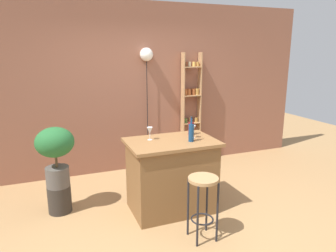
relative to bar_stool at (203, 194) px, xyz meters
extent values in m
plane|color=#A37A4C|center=(-0.06, 0.43, -0.53)|extent=(12.00, 12.00, 0.00)
cube|color=#8C5642|center=(-0.06, 2.38, 0.87)|extent=(6.40, 0.10, 2.80)
cube|color=brown|center=(-0.06, 0.73, -0.08)|extent=(1.02, 0.68, 0.89)
cube|color=olive|center=(-0.06, 0.73, 0.38)|extent=(1.11, 0.74, 0.04)
cylinder|color=black|center=(-0.12, -0.12, -0.19)|extent=(0.02, 0.02, 0.68)
cylinder|color=black|center=(0.12, -0.12, -0.19)|extent=(0.02, 0.02, 0.68)
cylinder|color=black|center=(-0.12, 0.12, -0.19)|extent=(0.02, 0.02, 0.68)
cylinder|color=black|center=(0.12, 0.12, -0.19)|extent=(0.02, 0.02, 0.68)
torus|color=black|center=(0.00, 0.00, -0.30)|extent=(0.25, 0.25, 0.02)
cylinder|color=#A87F51|center=(0.00, 0.00, 0.17)|extent=(0.32, 0.32, 0.03)
cube|color=tan|center=(0.76, 2.25, 0.47)|extent=(0.02, 0.13, 1.99)
cube|color=tan|center=(1.09, 2.25, 0.47)|extent=(0.02, 0.13, 1.99)
cube|color=tan|center=(0.93, 2.25, -0.28)|extent=(0.31, 0.13, 0.02)
cylinder|color=brown|center=(0.80, 2.25, -0.23)|extent=(0.06, 0.06, 0.08)
cylinder|color=gold|center=(0.87, 2.24, -0.23)|extent=(0.06, 0.06, 0.08)
cylinder|color=beige|center=(0.93, 2.25, -0.23)|extent=(0.06, 0.06, 0.08)
cylinder|color=silver|center=(0.99, 2.25, -0.23)|extent=(0.06, 0.06, 0.08)
cylinder|color=#4C7033|center=(1.05, 2.24, -0.23)|extent=(0.06, 0.06, 0.08)
cube|color=tan|center=(0.93, 2.25, 0.22)|extent=(0.31, 0.13, 0.02)
cylinder|color=#4C7033|center=(0.83, 2.26, 0.27)|extent=(0.06, 0.06, 0.08)
cylinder|color=#AD7A38|center=(0.92, 2.25, 0.27)|extent=(0.06, 0.06, 0.08)
cylinder|color=#AD7A38|center=(1.03, 2.25, 0.27)|extent=(0.06, 0.06, 0.08)
cube|color=tan|center=(0.93, 2.25, 0.72)|extent=(0.31, 0.13, 0.02)
cylinder|color=#994C23|center=(0.81, 2.24, 0.78)|extent=(0.07, 0.07, 0.11)
cylinder|color=#994C23|center=(0.88, 2.24, 0.78)|extent=(0.07, 0.07, 0.11)
cylinder|color=#994C23|center=(0.97, 2.25, 0.78)|extent=(0.07, 0.07, 0.11)
cylinder|color=#AD7A38|center=(1.04, 2.25, 0.78)|extent=(0.07, 0.07, 0.11)
cube|color=tan|center=(0.93, 2.25, 1.22)|extent=(0.31, 0.13, 0.02)
cylinder|color=brown|center=(0.82, 2.24, 1.26)|extent=(0.05, 0.05, 0.08)
cylinder|color=beige|center=(0.89, 2.25, 1.26)|extent=(0.05, 0.05, 0.08)
cylinder|color=gold|center=(0.96, 2.24, 1.26)|extent=(0.05, 0.05, 0.08)
cylinder|color=#AD7A38|center=(1.04, 2.24, 1.26)|extent=(0.05, 0.05, 0.08)
cylinder|color=#2D2823|center=(-1.42, 1.19, -0.35)|extent=(0.29, 0.29, 0.35)
cylinder|color=#514C47|center=(-1.42, 1.19, -0.05)|extent=(0.29, 0.29, 0.25)
cylinder|color=brown|center=(-1.42, 1.19, 0.16)|extent=(0.03, 0.03, 0.16)
ellipsoid|color=#23602D|center=(-1.42, 1.19, 0.40)|extent=(0.47, 0.42, 0.37)
cylinder|color=navy|center=(0.15, 0.62, 0.51)|extent=(0.07, 0.07, 0.21)
cylinder|color=navy|center=(0.15, 0.62, 0.66)|extent=(0.03, 0.03, 0.08)
cylinder|color=black|center=(0.15, 0.62, 0.71)|extent=(0.03, 0.03, 0.01)
cylinder|color=maroon|center=(0.29, 0.91, 0.49)|extent=(0.08, 0.08, 0.17)
cylinder|color=maroon|center=(0.29, 0.91, 0.60)|extent=(0.03, 0.03, 0.07)
cylinder|color=black|center=(0.29, 0.91, 0.64)|extent=(0.03, 0.03, 0.01)
cylinder|color=silver|center=(0.23, 0.75, 0.40)|extent=(0.06, 0.06, 0.00)
cylinder|color=silver|center=(0.23, 0.75, 0.44)|extent=(0.01, 0.01, 0.07)
cone|color=silver|center=(0.23, 0.75, 0.52)|extent=(0.07, 0.07, 0.08)
cylinder|color=silver|center=(-0.30, 0.87, 0.40)|extent=(0.06, 0.06, 0.00)
cylinder|color=silver|center=(-0.30, 0.87, 0.44)|extent=(0.01, 0.01, 0.07)
cone|color=silver|center=(-0.30, 0.87, 0.52)|extent=(0.07, 0.07, 0.08)
cylinder|color=black|center=(0.12, 2.27, 0.45)|extent=(0.01, 0.01, 1.96)
sphere|color=white|center=(0.12, 2.27, 1.43)|extent=(0.22, 0.22, 0.22)
camera|label=1|loc=(-1.47, -2.71, 1.49)|focal=33.38mm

